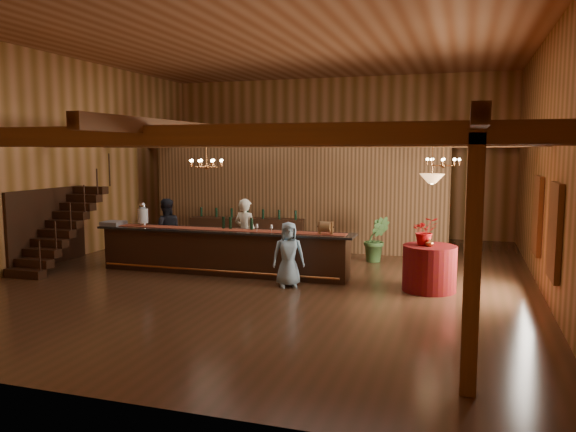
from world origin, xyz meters
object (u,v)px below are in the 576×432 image
(raffle_drum, at_px, (326,227))
(round_table, at_px, (429,268))
(beverage_dispenser, at_px, (143,215))
(floor_plant, at_px, (376,239))
(backbar_shelf, at_px, (247,234))
(tasting_bar, at_px, (223,251))
(chandelier_left, at_px, (207,163))
(pendant_lamp, at_px, (432,179))
(bartender, at_px, (245,233))
(guest, at_px, (288,254))
(chandelier_right, at_px, (443,162))
(staff_second, at_px, (166,231))

(raffle_drum, height_order, round_table, raffle_drum)
(beverage_dispenser, bearing_deg, floor_plant, 24.61)
(backbar_shelf, distance_m, floor_plant, 4.04)
(floor_plant, bearing_deg, beverage_dispenser, -155.39)
(tasting_bar, xyz_separation_m, backbar_shelf, (-0.64, 3.23, -0.07))
(chandelier_left, height_order, floor_plant, chandelier_left)
(beverage_dispenser, bearing_deg, pendant_lamp, -1.84)
(raffle_drum, relative_size, chandelier_left, 0.43)
(chandelier_left, distance_m, bartender, 2.17)
(round_table, xyz_separation_m, pendant_lamp, (0.00, -0.00, 1.91))
(beverage_dispenser, height_order, guest, beverage_dispenser)
(raffle_drum, bearing_deg, tasting_bar, 179.74)
(round_table, relative_size, chandelier_right, 1.42)
(chandelier_left, height_order, chandelier_right, same)
(round_table, height_order, chandelier_left, chandelier_left)
(chandelier_right, height_order, floor_plant, chandelier_right)
(pendant_lamp, bearing_deg, floor_plant, 119.31)
(raffle_drum, bearing_deg, pendant_lamp, -4.80)
(tasting_bar, distance_m, backbar_shelf, 3.29)
(bartender, bearing_deg, raffle_drum, 173.18)
(beverage_dispenser, relative_size, guest, 0.42)
(bartender, bearing_deg, backbar_shelf, -55.42)
(chandelier_right, bearing_deg, backbar_shelf, 168.60)
(backbar_shelf, relative_size, guest, 2.39)
(bartender, xyz_separation_m, floor_plant, (3.09, 1.69, -0.26))
(chandelier_left, height_order, staff_second, chandelier_left)
(beverage_dispenser, relative_size, backbar_shelf, 0.17)
(raffle_drum, distance_m, floor_plant, 2.76)
(raffle_drum, height_order, guest, guest)
(floor_plant, bearing_deg, raffle_drum, -106.76)
(bartender, height_order, guest, bartender)
(tasting_bar, xyz_separation_m, round_table, (4.90, -0.21, -0.06))
(tasting_bar, relative_size, chandelier_left, 8.12)
(raffle_drum, distance_m, chandelier_left, 3.21)
(chandelier_right, bearing_deg, chandelier_left, -156.65)
(beverage_dispenser, xyz_separation_m, staff_second, (0.30, 0.61, -0.50))
(backbar_shelf, height_order, guest, guest)
(chandelier_right, height_order, bartender, chandelier_right)
(raffle_drum, xyz_separation_m, staff_second, (-4.48, 0.64, -0.39))
(floor_plant, bearing_deg, staff_second, -159.82)
(beverage_dispenser, bearing_deg, staff_second, 64.11)
(beverage_dispenser, distance_m, floor_plant, 6.15)
(raffle_drum, relative_size, staff_second, 0.20)
(raffle_drum, height_order, pendant_lamp, pendant_lamp)
(bartender, relative_size, floor_plant, 1.42)
(tasting_bar, height_order, pendant_lamp, pendant_lamp)
(floor_plant, bearing_deg, pendant_lamp, -60.69)
(bartender, bearing_deg, chandelier_left, 77.15)
(bartender, bearing_deg, round_table, -179.09)
(raffle_drum, distance_m, pendant_lamp, 2.60)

